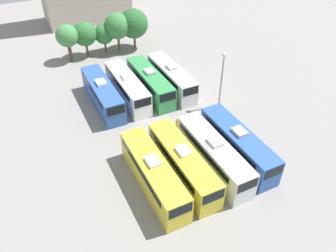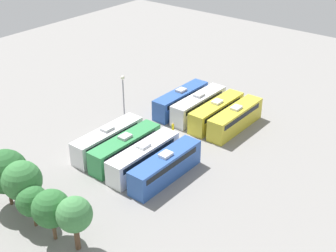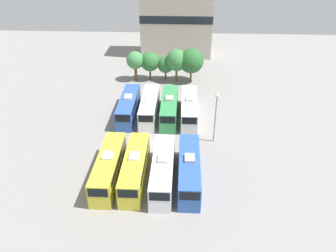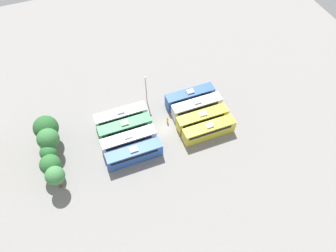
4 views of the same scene
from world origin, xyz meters
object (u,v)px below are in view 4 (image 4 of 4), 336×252
at_px(bus_6, 125,128).
at_px(tree_1, 50,165).
at_px(bus_1, 202,118).
at_px(tree_0, 55,176).
at_px(bus_4, 134,154).
at_px(tree_4, 46,128).
at_px(bus_5, 129,140).
at_px(bus_2, 197,106).
at_px(tree_3, 48,139).
at_px(tree_2, 49,152).
at_px(light_pole, 146,85).
at_px(bus_0, 209,130).
at_px(worker_person, 167,120).
at_px(bus_3, 190,97).
at_px(bus_7, 121,116).

xyz_separation_m(bus_6, tree_1, (-4.71, 15.58, 2.06)).
relative_size(bus_1, tree_0, 1.84).
xyz_separation_m(bus_4, tree_4, (10.48, 14.83, 2.61)).
height_order(bus_5, tree_0, tree_0).
relative_size(bus_2, tree_3, 1.68).
distance_m(bus_5, tree_2, 15.54).
height_order(light_pole, tree_1, light_pole).
bearing_deg(tree_2, tree_4, -6.64).
bearing_deg(bus_5, bus_0, -101.99).
bearing_deg(worker_person, tree_4, 80.02).
bearing_deg(worker_person, bus_3, -61.08).
bearing_deg(bus_0, bus_1, 0.44).
bearing_deg(tree_3, bus_3, -85.49).
relative_size(bus_4, tree_1, 1.92).
relative_size(tree_2, tree_4, 0.72).
relative_size(bus_6, tree_3, 1.68).
height_order(bus_7, tree_4, tree_4).
height_order(bus_4, tree_1, tree_1).
bearing_deg(light_pole, tree_3, 105.54).
bearing_deg(bus_3, bus_1, 179.76).
relative_size(bus_3, tree_3, 1.68).
distance_m(bus_0, bus_4, 16.19).
distance_m(bus_4, tree_1, 15.72).
xyz_separation_m(worker_person, tree_2, (-0.93, 24.82, 2.44)).
bearing_deg(bus_7, tree_0, 125.70).
xyz_separation_m(worker_person, tree_1, (-4.14, 24.83, 3.01)).
distance_m(bus_2, tree_0, 32.38).
height_order(tree_0, tree_4, tree_4).
distance_m(bus_1, tree_2, 31.70).
relative_size(bus_2, tree_0, 1.84).
bearing_deg(bus_4, worker_person, -56.45).
height_order(bus_6, tree_1, tree_1).
distance_m(bus_0, tree_3, 32.02).
height_order(bus_5, bus_6, same).
bearing_deg(tree_1, bus_3, -75.97).
bearing_deg(tree_2, tree_3, -15.32).
bearing_deg(bus_1, tree_4, 76.95).
bearing_deg(tree_0, bus_5, -73.81).
distance_m(bus_5, light_pole, 13.00).
distance_m(tree_0, tree_3, 8.37).
xyz_separation_m(light_pole, tree_1, (-11.59, 22.67, -1.42)).
bearing_deg(bus_6, tree_0, 116.80).
xyz_separation_m(bus_0, tree_1, (2.04, 31.63, 2.06)).
height_order(bus_7, tree_2, tree_2).
bearing_deg(worker_person, bus_4, 123.55).
relative_size(bus_2, light_pole, 1.44).
bearing_deg(tree_0, tree_4, -0.55).
height_order(bus_0, worker_person, bus_0).
xyz_separation_m(bus_5, tree_4, (6.99, 14.76, 2.61)).
relative_size(bus_3, tree_4, 1.63).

